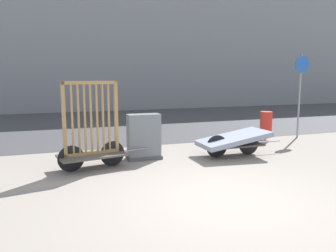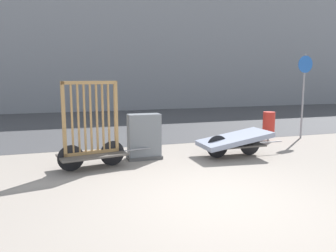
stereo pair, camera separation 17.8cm
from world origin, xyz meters
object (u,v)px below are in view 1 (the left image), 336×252
Objects in this scene: bike_cart_with_bedframe at (92,140)px; sign_post at (300,85)px; utility_cabinet at (144,138)px; bike_cart_with_mattress at (233,140)px; trash_bin at (266,122)px.

sign_post is (6.74, 1.52, 1.09)m from bike_cart_with_bedframe.
sign_post reaches higher than utility_cabinet.
sign_post is (3.29, 1.53, 1.31)m from bike_cart_with_mattress.
trash_bin is (4.25, 1.08, 0.07)m from utility_cabinet.
sign_post reaches higher than trash_bin.
bike_cart_with_mattress is at bearing -155.14° from sign_post.
bike_cart_with_bedframe is at bearing -167.26° from sign_post.
trash_bin reaches higher than bike_cart_with_mattress.
bike_cart_with_bedframe is 3.46m from bike_cart_with_mattress.
sign_post is at bearing 1.58° from bike_cart_with_bedframe.
bike_cart_with_mattress is at bearing -143.37° from trash_bin.
bike_cart_with_bedframe is at bearing -164.47° from trash_bin.
utility_cabinet is at bearing 168.04° from bike_cart_with_mattress.
bike_cart_with_mattress is at bearing -11.18° from bike_cart_with_bedframe.
bike_cart_with_bedframe is 0.80× the size of sign_post.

